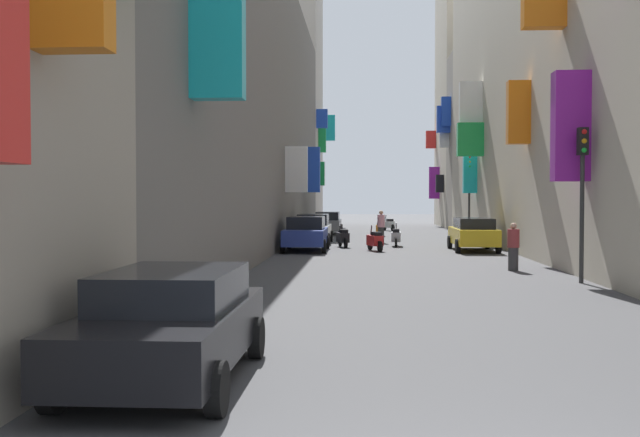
{
  "coord_description": "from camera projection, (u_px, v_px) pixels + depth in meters",
  "views": [
    {
      "loc": [
        -1.33,
        -4.66,
        2.33
      ],
      "look_at": [
        -3.59,
        32.65,
        1.27
      ],
      "focal_mm": 40.3,
      "sensor_mm": 36.0,
      "label": 1
    }
  ],
  "objects": [
    {
      "name": "parked_car_black",
      "position": [
        171.0,
        322.0,
        9.11
      ],
      "size": [
        1.97,
        4.24,
        1.41
      ],
      "color": "black",
      "rests_on": "ground"
    },
    {
      "name": "traffic_light_far_corner",
      "position": [
        469.0,
        183.0,
        40.13
      ],
      "size": [
        0.26,
        0.34,
        4.73
      ],
      "color": "#2D2D2D",
      "rests_on": "ground"
    },
    {
      "name": "parked_car_white",
      "position": [
        313.0,
        228.0,
        36.91
      ],
      "size": [
        1.9,
        4.16,
        1.5
      ],
      "color": "white",
      "rests_on": "ground"
    },
    {
      "name": "building_right_mid_a",
      "position": [
        523.0,
        70.0,
        42.08
      ],
      "size": [
        7.37,
        17.5,
        19.74
      ],
      "color": "#BCB29E",
      "rests_on": "ground"
    },
    {
      "name": "scooter_silver",
      "position": [
        396.0,
        237.0,
        34.59
      ],
      "size": [
        0.5,
        1.99,
        1.13
      ],
      "color": "#ADADB2",
      "rests_on": "ground"
    },
    {
      "name": "parked_car_yellow",
      "position": [
        473.0,
        233.0,
        31.6
      ],
      "size": [
        1.89,
        4.22,
        1.46
      ],
      "color": "gold",
      "rests_on": "ground"
    },
    {
      "name": "scooter_red",
      "position": [
        375.0,
        241.0,
        31.58
      ],
      "size": [
        0.75,
        1.72,
        1.13
      ],
      "color": "red",
      "rests_on": "ground"
    },
    {
      "name": "building_right_mid_b",
      "position": [
        490.0,
        142.0,
        52.82
      ],
      "size": [
        6.97,
        3.81,
        12.88
      ],
      "color": "gray",
      "rests_on": "ground"
    },
    {
      "name": "pedestrian_near_left",
      "position": [
        381.0,
        227.0,
        37.33
      ],
      "size": [
        0.44,
        0.44,
        1.69
      ],
      "color": "#2D2D2D",
      "rests_on": "ground"
    },
    {
      "name": "building_left_mid_b",
      "position": [
        284.0,
        96.0,
        59.81
      ],
      "size": [
        7.19,
        9.77,
        21.67
      ],
      "color": "#B2A899",
      "rests_on": "ground"
    },
    {
      "name": "scooter_black",
      "position": [
        343.0,
        237.0,
        34.02
      ],
      "size": [
        0.67,
        1.76,
        1.13
      ],
      "color": "black",
      "rests_on": "ground"
    },
    {
      "name": "ground_plane",
      "position": [
        391.0,
        246.0,
        34.57
      ],
      "size": [
        140.0,
        140.0,
        0.0
      ],
      "primitive_type": "plane",
      "color": "#424244"
    },
    {
      "name": "parked_car_blue",
      "position": [
        306.0,
        233.0,
        31.64
      ],
      "size": [
        1.93,
        4.14,
        1.51
      ],
      "color": "navy",
      "rests_on": "ground"
    },
    {
      "name": "scooter_orange",
      "position": [
        380.0,
        229.0,
        43.96
      ],
      "size": [
        0.53,
        1.79,
        1.13
      ],
      "color": "orange",
      "rests_on": "ground"
    },
    {
      "name": "building_left_mid_a",
      "position": [
        220.0,
        104.0,
        33.35
      ],
      "size": [
        7.14,
        43.48,
        13.47
      ],
      "color": "slate",
      "rests_on": "ground"
    },
    {
      "name": "traffic_light_near_corner",
      "position": [
        582.0,
        177.0,
        19.55
      ],
      "size": [
        0.26,
        0.34,
        4.25
      ],
      "color": "#2D2D2D",
      "rests_on": "ground"
    },
    {
      "name": "building_right_mid_c",
      "position": [
        477.0,
        105.0,
        59.18
      ],
      "size": [
        6.86,
        9.14,
        20.03
      ],
      "color": "#BCB29E",
      "rests_on": "ground"
    },
    {
      "name": "parked_car_grey",
      "position": [
        328.0,
        222.0,
        46.31
      ],
      "size": [
        1.83,
        4.36,
        1.44
      ],
      "color": "slate",
      "rests_on": "ground"
    },
    {
      "name": "scooter_white",
      "position": [
        389.0,
        224.0,
        51.14
      ],
      "size": [
        0.83,
        1.82,
        1.13
      ],
      "color": "silver",
      "rests_on": "ground"
    },
    {
      "name": "pedestrian_crossing",
      "position": [
        513.0,
        247.0,
        22.99
      ],
      "size": [
        0.53,
        0.53,
        1.54
      ],
      "color": "#363636",
      "rests_on": "ground"
    }
  ]
}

